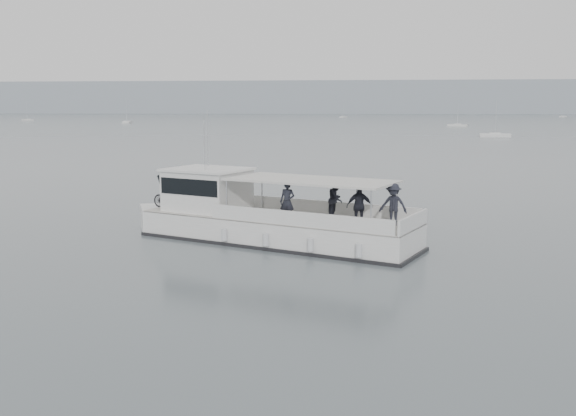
# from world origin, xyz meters

# --- Properties ---
(ground) EXTENTS (1400.00, 1400.00, 0.00)m
(ground) POSITION_xyz_m (0.00, 0.00, 0.00)
(ground) COLOR #515B5F
(ground) RESTS_ON ground
(headland) EXTENTS (1400.00, 90.00, 28.00)m
(headland) POSITION_xyz_m (0.00, 560.00, 14.00)
(headland) COLOR #939EA8
(headland) RESTS_ON ground
(tour_boat) EXTENTS (14.24, 8.40, 6.17)m
(tour_boat) POSITION_xyz_m (-2.18, -1.95, 1.01)
(tour_boat) COLOR white
(tour_boat) RESTS_ON ground
(moored_fleet) EXTENTS (424.96, 325.16, 9.58)m
(moored_fleet) POSITION_xyz_m (-1.80, 215.10, 0.36)
(moored_fleet) COLOR white
(moored_fleet) RESTS_ON ground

